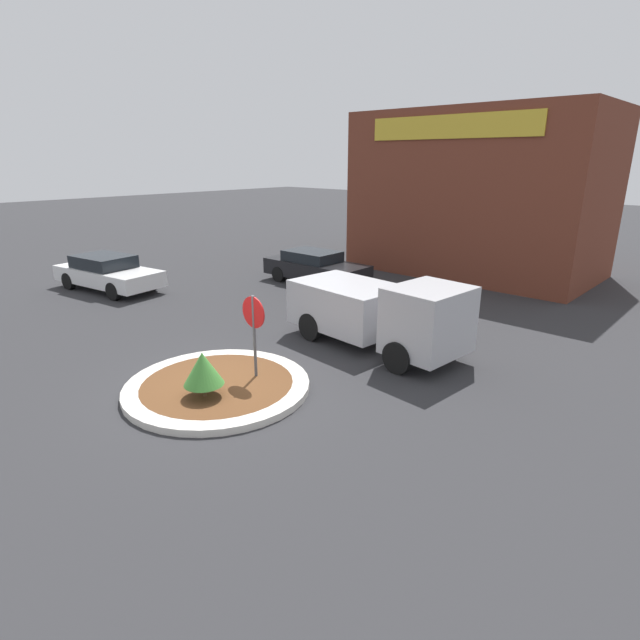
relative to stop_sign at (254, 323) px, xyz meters
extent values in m
plane|color=#2D2D30|center=(-0.35, -0.86, -1.48)|extent=(120.00, 120.00, 0.00)
cylinder|color=beige|center=(-0.35, -0.86, -1.40)|extent=(4.23, 4.23, 0.16)
cylinder|color=brown|center=(-0.35, -0.86, -1.40)|extent=(3.47, 3.47, 0.16)
cylinder|color=#4C4C51|center=(0.00, 0.00, -0.41)|extent=(0.07, 0.07, 2.13)
cylinder|color=#B71414|center=(0.00, 0.00, 0.26)|extent=(0.74, 0.03, 0.74)
cylinder|color=brown|center=(0.00, -1.45, -1.17)|extent=(0.08, 0.08, 0.29)
cone|color=#3D7F33|center=(0.00, -1.45, -0.66)|extent=(0.87, 0.87, 0.73)
cube|color=#B2B2B7|center=(2.40, 3.65, -0.27)|extent=(1.82, 2.10, 1.69)
cube|color=#B2B2B7|center=(-0.39, 3.87, -0.47)|extent=(3.28, 2.32, 1.28)
cube|color=black|center=(2.98, 3.60, 0.03)|extent=(0.18, 1.76, 0.59)
cylinder|color=black|center=(2.32, 4.61, -1.07)|extent=(0.83, 0.29, 0.82)
cylinder|color=black|center=(2.17, 2.71, -1.07)|extent=(0.83, 0.29, 0.82)
cylinder|color=black|center=(-0.89, 4.87, -1.07)|extent=(0.83, 0.29, 0.82)
cylinder|color=black|center=(-1.04, 2.97, -1.07)|extent=(0.83, 0.29, 0.82)
cube|color=brown|center=(-1.96, 14.99, 2.05)|extent=(10.46, 6.00, 7.07)
cube|color=gold|center=(-1.96, 11.96, 4.78)|extent=(7.32, 0.08, 0.90)
cube|color=silver|center=(-11.02, 1.71, -0.89)|extent=(4.97, 2.61, 0.61)
cube|color=black|center=(-11.25, 1.67, -0.34)|extent=(2.51, 1.99, 0.49)
cylinder|color=black|center=(-9.70, 2.79, -1.14)|extent=(0.71, 0.31, 0.68)
cylinder|color=black|center=(-9.43, 1.08, -1.14)|extent=(0.71, 0.31, 0.68)
cylinder|color=black|center=(-12.60, 2.33, -1.14)|extent=(0.71, 0.31, 0.68)
cylinder|color=black|center=(-12.33, 0.62, -1.14)|extent=(0.71, 0.31, 0.68)
cube|color=black|center=(-5.61, 8.11, -0.87)|extent=(4.67, 1.87, 0.67)
cube|color=black|center=(-5.84, 8.11, -0.32)|extent=(2.26, 1.61, 0.43)
cylinder|color=black|center=(-4.19, 8.96, -1.15)|extent=(0.66, 0.21, 0.66)
cylinder|color=black|center=(-4.16, 7.33, -1.15)|extent=(0.66, 0.21, 0.66)
cylinder|color=black|center=(-7.07, 8.89, -1.15)|extent=(0.66, 0.21, 0.66)
cylinder|color=black|center=(-7.03, 7.27, -1.15)|extent=(0.66, 0.21, 0.66)
camera|label=1|loc=(8.46, -6.96, 3.61)|focal=28.00mm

